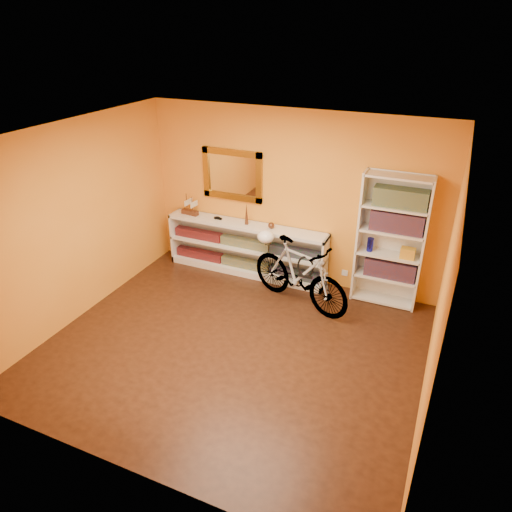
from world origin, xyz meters
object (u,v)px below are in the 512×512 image
at_px(bookcase, 390,242).
at_px(bicycle, 299,274).
at_px(helmet, 266,237).
at_px(console_unit, 246,249).

height_order(bookcase, bicycle, bookcase).
bearing_deg(bicycle, helmet, 90.00).
xyz_separation_m(bookcase, bicycle, (-1.10, -0.57, -0.46)).
height_order(bicycle, helmet, bicycle).
distance_m(bookcase, helmet, 1.74).
height_order(console_unit, bicycle, bicycle).
relative_size(console_unit, helmet, 10.48).
bearing_deg(console_unit, helmet, -35.34).
distance_m(console_unit, bicycle, 1.21).
relative_size(bicycle, helmet, 6.72).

